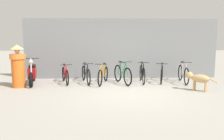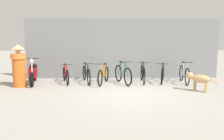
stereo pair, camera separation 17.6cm
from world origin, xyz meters
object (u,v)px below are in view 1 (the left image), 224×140
at_px(stray_dog, 198,78).
at_px(motorcycle, 32,74).
at_px(bicycle_0, 65,75).
at_px(bicycle_4, 142,74).
at_px(bicycle_2, 103,75).
at_px(bicycle_6, 183,74).
at_px(bicycle_5, 162,74).
at_px(bicycle_3, 122,74).
at_px(person_in_robes, 18,66).
at_px(bicycle_1, 86,74).

bearing_deg(stray_dog, motorcycle, 24.53).
height_order(bicycle_0, bicycle_4, bicycle_4).
bearing_deg(bicycle_2, bicycle_6, 104.30).
distance_m(bicycle_2, motorcycle, 2.85).
xyz_separation_m(bicycle_0, bicycle_6, (4.89, -0.11, 0.04)).
bearing_deg(bicycle_5, bicycle_0, -71.80).
distance_m(bicycle_4, motorcycle, 4.48).
height_order(bicycle_2, bicycle_3, bicycle_3).
bearing_deg(bicycle_2, bicycle_0, -83.55).
bearing_deg(bicycle_5, stray_dog, 42.88).
height_order(bicycle_0, person_in_robes, person_in_robes).
distance_m(bicycle_1, bicycle_5, 3.20).
relative_size(bicycle_1, bicycle_2, 1.00).
relative_size(bicycle_0, bicycle_4, 0.94).
bearing_deg(person_in_robes, bicycle_0, -153.35).
relative_size(bicycle_1, bicycle_3, 1.05).
bearing_deg(bicycle_1, stray_dog, 52.75).
height_order(bicycle_0, bicycle_1, bicycle_1).
relative_size(bicycle_0, bicycle_2, 0.92).
relative_size(bicycle_4, bicycle_6, 0.98).
bearing_deg(bicycle_3, stray_dog, 41.82).
height_order(bicycle_2, bicycle_4, bicycle_4).
xyz_separation_m(stray_dog, person_in_robes, (-6.47, 0.86, 0.38)).
bearing_deg(stray_dog, bicycle_4, -6.21).
bearing_deg(bicycle_1, bicycle_4, 74.04).
height_order(bicycle_3, bicycle_5, bicycle_3).
distance_m(bicycle_4, person_in_robes, 4.88).
bearing_deg(bicycle_6, person_in_robes, -78.21).
distance_m(bicycle_0, person_in_robes, 1.83).
relative_size(bicycle_2, stray_dog, 1.84).
bearing_deg(motorcycle, bicycle_3, 76.14).
xyz_separation_m(bicycle_4, stray_dog, (1.67, -1.60, 0.07)).
bearing_deg(bicycle_2, person_in_robes, -67.29).
bearing_deg(motorcycle, bicycle_4, 78.90).
bearing_deg(motorcycle, bicycle_1, 82.27).
bearing_deg(bicycle_3, person_in_robes, -101.46).
bearing_deg(bicycle_0, bicycle_1, 75.96).
height_order(bicycle_5, bicycle_6, bicycle_6).
xyz_separation_m(bicycle_6, motorcycle, (-6.17, -0.04, 0.06)).
bearing_deg(person_in_robes, bicycle_6, -172.07).
bearing_deg(bicycle_1, bicycle_5, 75.60).
bearing_deg(bicycle_1, bicycle_0, -101.16).
relative_size(bicycle_3, motorcycle, 0.86).
height_order(bicycle_2, bicycle_6, bicycle_6).
bearing_deg(bicycle_3, bicycle_6, 72.66).
height_order(bicycle_5, motorcycle, motorcycle).
height_order(bicycle_5, stray_dog, bicycle_5).
relative_size(bicycle_6, motorcycle, 0.90).
distance_m(bicycle_0, bicycle_2, 1.57).
height_order(bicycle_1, motorcycle, motorcycle).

